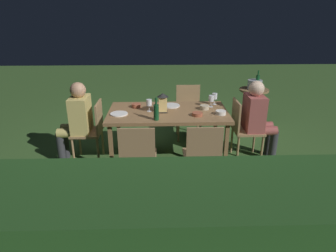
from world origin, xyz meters
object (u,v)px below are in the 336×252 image
wine_glass_c (215,97)px  dining_table (168,115)px  chair_head_near (243,127)px  side_table (253,101)px  chair_side_right_b (138,156)px  bowl_olives (136,105)px  green_bottle_on_table (156,112)px  bowl_dip (204,107)px  lantern_centerpiece (163,102)px  chair_side_left_a (188,109)px  person_in_rust (258,117)px  chair_side_right_a (202,155)px  wine_glass_a (149,103)px  plate_b (119,114)px  ice_bucket (255,84)px  chair_head_far (92,129)px  wine_glass_b (211,99)px  bowl_bread (197,114)px  person_in_mustard (77,119)px  bowl_salad (221,112)px  plate_a (171,106)px

wine_glass_c → dining_table: bearing=22.9°
chair_head_near → side_table: (-0.57, -1.40, -0.03)m
chair_side_right_b → bowl_olives: (0.08, -1.03, 0.28)m
green_bottle_on_table → bowl_dip: size_ratio=2.26×
lantern_centerpiece → chair_side_left_a: bearing=-116.5°
person_in_rust → lantern_centerpiece: (1.34, 0.03, 0.25)m
chair_side_right_a → wine_glass_a: wine_glass_a is taller
plate_b → ice_bucket: ice_bucket is taller
person_in_rust → bowl_olives: 1.73m
chair_head_far → plate_b: size_ratio=3.72×
bowl_olives → wine_glass_b: bearing=179.9°
wine_glass_b → bowl_dip: wine_glass_b is taller
plate_b → bowl_olives: size_ratio=1.79×
bowl_bread → bowl_dip: (-0.13, -0.27, 0.01)m
person_in_mustard → plate_b: bearing=169.3°
chair_head_near → bowl_salad: size_ratio=6.29×
person_in_mustard → bowl_dip: person_in_mustard is taller
chair_head_far → plate_b: chair_head_far is taller
side_table → plate_a: bearing=36.5°
wine_glass_c → bowl_bread: wine_glass_c is taller
chair_side_right_a → ice_bucket: (-1.27, -2.25, 0.29)m
chair_head_far → lantern_centerpiece: size_ratio=3.28×
chair_side_right_b → bowl_bread: chair_side_right_b is taller
lantern_centerpiece → wine_glass_a: bearing=-11.4°
plate_b → bowl_dip: bowl_dip is taller
chair_side_right_a → chair_side_left_a: bearing=-90.0°
bowl_olives → bowl_dip: size_ratio=1.02×
chair_side_left_a → ice_bucket: 1.42m
lantern_centerpiece → bowl_bread: (-0.45, 0.17, -0.12)m
chair_head_near → plate_a: chair_head_near is taller
dining_table → bowl_bread: 0.44m
bowl_olives → side_table: (-2.09, -1.22, -0.31)m
chair_side_right_a → chair_head_far: size_ratio=1.00×
person_in_rust → chair_head_near: bearing=-0.0°
dining_table → lantern_centerpiece: size_ratio=6.20×
lantern_centerpiece → green_bottle_on_table: (0.09, 0.31, -0.04)m
plate_a → bowl_dip: bearing=160.3°
wine_glass_c → plate_a: bearing=5.6°
person_in_mustard → plate_b: size_ratio=4.91×
lantern_centerpiece → bowl_olives: size_ratio=2.03×
wine_glass_b → chair_side_right_a: bearing=76.1°
wine_glass_a → wine_glass_b: bearing=-168.8°
bowl_olives → chair_side_left_a: bearing=-140.8°
chair_head_near → wine_glass_c: wine_glass_c is taller
wine_glass_c → chair_head_near: bearing=142.1°
chair_head_far → person_in_rust: bearing=180.0°
ice_bucket → wine_glass_b: bearing=50.4°
plate_a → plate_b: same height
dining_table → bowl_salad: size_ratio=11.88×
wine_glass_b → ice_bucket: bearing=-129.6°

